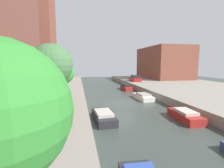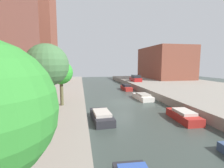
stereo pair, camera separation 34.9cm
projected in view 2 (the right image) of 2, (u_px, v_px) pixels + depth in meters
name	position (u px, v px, depth m)	size (l,w,h in m)	color
ground_plane	(123.00, 102.00, 21.42)	(84.00, 84.00, 0.00)	#333D38
quay_right	(220.00, 95.00, 24.21)	(20.00, 64.00, 1.00)	gray
apartment_tower_far	(30.00, 26.00, 35.81)	(10.00, 10.24, 24.51)	brown
low_block_right	(164.00, 63.00, 46.00)	(10.00, 15.83, 8.62)	brown
street_tree_1	(47.00, 66.00, 9.21)	(2.42, 2.42, 5.21)	brown
street_tree_2	(61.00, 73.00, 15.70)	(2.28, 2.28, 4.37)	#4C4B2F
parked_car	(136.00, 79.00, 38.03)	(1.88, 4.33, 1.48)	maroon
moored_boat_left_2	(102.00, 116.00, 14.59)	(1.82, 4.18, 0.90)	#232328
moored_boat_right_2	(184.00, 116.00, 14.65)	(1.73, 3.87, 0.94)	maroon
moored_boat_right_3	(143.00, 97.00, 23.29)	(1.80, 4.21, 0.87)	beige
moored_boat_right_4	(126.00, 88.00, 31.70)	(1.38, 4.23, 1.07)	maroon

